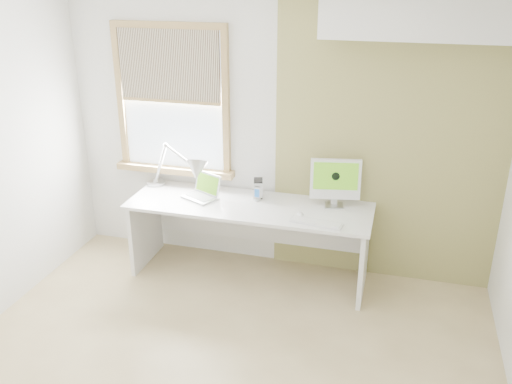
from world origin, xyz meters
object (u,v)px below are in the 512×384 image
(desk, at_px, (251,221))
(laptop, at_px, (203,192))
(desk_lamp, at_px, (188,171))
(external_drive, at_px, (258,188))
(imac, at_px, (335,180))

(desk, distance_m, laptop, 0.52)
(desk_lamp, height_order, laptop, desk_lamp)
(laptop, relative_size, external_drive, 2.25)
(desk, xyz_separation_m, imac, (0.74, 0.12, 0.44))
(laptop, distance_m, external_drive, 0.51)
(laptop, distance_m, imac, 1.22)
(desk_lamp, xyz_separation_m, imac, (1.35, 0.10, 0.01))
(desk_lamp, height_order, external_drive, desk_lamp)
(desk_lamp, bearing_deg, desk, -1.84)
(imac, bearing_deg, desk, -170.79)
(desk, distance_m, desk_lamp, 0.74)
(desk, xyz_separation_m, desk_lamp, (-0.61, 0.02, 0.43))
(desk_lamp, bearing_deg, external_drive, 10.35)
(laptop, bearing_deg, imac, 6.04)
(desk, relative_size, laptop, 5.81)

